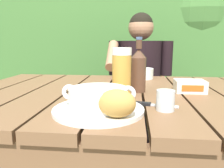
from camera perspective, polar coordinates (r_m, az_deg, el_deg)
The scene contains 13 objects.
dining_table at distance 0.98m, azimuth 3.08°, elevation -6.90°, with size 1.47×0.94×0.76m.
hedge_backdrop at distance 2.47m, azimuth 7.36°, elevation 11.45°, with size 4.00×1.00×2.54m.
chair_near_diner at distance 1.91m, azimuth 7.11°, elevation -4.41°, with size 0.48×0.45×0.99m.
person_eating at distance 1.66m, azimuth 7.32°, elevation 1.52°, with size 0.48×0.47×1.20m.
serving_plate at distance 0.68m, azimuth -3.60°, elevation -6.80°, with size 0.29×0.29×0.01m.
soup_bowl at distance 0.67m, azimuth -3.65°, elevation -3.57°, with size 0.23×0.18×0.07m.
bread_roll at distance 0.59m, azimuth 1.59°, elevation -5.15°, with size 0.11×0.08×0.08m.
beer_glass at distance 0.88m, azimuth 2.58°, elevation 3.33°, with size 0.08×0.08×0.20m.
beer_bottle at distance 0.95m, azimuth 7.04°, elevation 3.85°, with size 0.07×0.07×0.24m.
water_glass_small at distance 0.71m, azimuth 14.03°, elevation -4.24°, with size 0.06×0.06×0.07m.
butter_tub at distance 1.00m, azimuth 19.97°, elevation -0.53°, with size 0.13×0.10×0.05m.
table_knife at distance 0.76m, azimuth 10.06°, elevation -5.37°, with size 0.16×0.05×0.01m.
diner_bowl at distance 1.31m, azimuth 7.84°, elevation 2.81°, with size 0.14×0.14×0.06m.
Camera 1 is at (0.05, -0.93, 0.97)m, focal length 34.37 mm.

